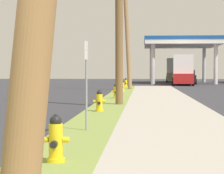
{
  "coord_description": "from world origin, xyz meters",
  "views": [
    {
      "loc": [
        2.1,
        -3.18,
        1.56
      ],
      "look_at": [
        0.88,
        15.33,
        0.89
      ],
      "focal_mm": 75.81,
      "sensor_mm": 36.0,
      "label": 1
    }
  ],
  "objects_px": {
    "fire_hydrant_second": "(99,102)",
    "fire_hydrant_fifth": "(126,83)",
    "truck_red_at_forecourt": "(183,71)",
    "truck_teal_on_apron": "(183,75)",
    "truck_tan_at_far_bay": "(174,71)",
    "fire_hydrant_fourth": "(123,87)",
    "fire_hydrant_third": "(116,92)",
    "fire_hydrant_nearest": "(56,141)",
    "car_black_by_near_pump": "(187,78)",
    "street_sign_post": "(86,67)",
    "utility_pole_background": "(127,23)"
  },
  "relations": [
    {
      "from": "fire_hydrant_second",
      "to": "fire_hydrant_fifth",
      "type": "xyz_separation_m",
      "value": [
        0.02,
        24.61,
        0.0
      ]
    },
    {
      "from": "truck_red_at_forecourt",
      "to": "truck_teal_on_apron",
      "type": "distance_m",
      "value": 10.51
    },
    {
      "from": "truck_red_at_forecourt",
      "to": "truck_tan_at_far_bay",
      "type": "xyz_separation_m",
      "value": [
        0.06,
        14.68,
        0.0
      ]
    },
    {
      "from": "fire_hydrant_fourth",
      "to": "fire_hydrant_third",
      "type": "bearing_deg",
      "value": -90.07
    },
    {
      "from": "fire_hydrant_nearest",
      "to": "car_black_by_near_pump",
      "type": "height_order",
      "value": "car_black_by_near_pump"
    },
    {
      "from": "fire_hydrant_fourth",
      "to": "street_sign_post",
      "type": "height_order",
      "value": "street_sign_post"
    },
    {
      "from": "utility_pole_background",
      "to": "street_sign_post",
      "type": "bearing_deg",
      "value": -90.19
    },
    {
      "from": "fire_hydrant_third",
      "to": "car_black_by_near_pump",
      "type": "distance_m",
      "value": 30.01
    },
    {
      "from": "fire_hydrant_fifth",
      "to": "street_sign_post",
      "type": "distance_m",
      "value": 29.81
    },
    {
      "from": "utility_pole_background",
      "to": "truck_teal_on_apron",
      "type": "relative_size",
      "value": 1.84
    },
    {
      "from": "fire_hydrant_third",
      "to": "car_black_by_near_pump",
      "type": "height_order",
      "value": "car_black_by_near_pump"
    },
    {
      "from": "fire_hydrant_second",
      "to": "truck_teal_on_apron",
      "type": "relative_size",
      "value": 0.14
    },
    {
      "from": "fire_hydrant_fourth",
      "to": "utility_pole_background",
      "type": "xyz_separation_m",
      "value": [
        0.11,
        4.67,
        4.73
      ]
    },
    {
      "from": "fire_hydrant_fifth",
      "to": "street_sign_post",
      "type": "bearing_deg",
      "value": -89.72
    },
    {
      "from": "fire_hydrant_second",
      "to": "street_sign_post",
      "type": "height_order",
      "value": "street_sign_post"
    },
    {
      "from": "car_black_by_near_pump",
      "to": "truck_red_at_forecourt",
      "type": "xyz_separation_m",
      "value": [
        -0.82,
        -4.07,
        0.77
      ]
    },
    {
      "from": "fire_hydrant_second",
      "to": "utility_pole_background",
      "type": "xyz_separation_m",
      "value": [
        0.26,
        20.0,
        4.73
      ]
    },
    {
      "from": "fire_hydrant_fifth",
      "to": "truck_teal_on_apron",
      "type": "relative_size",
      "value": 0.14
    },
    {
      "from": "street_sign_post",
      "to": "fire_hydrant_third",
      "type": "bearing_deg",
      "value": 90.17
    },
    {
      "from": "fire_hydrant_fifth",
      "to": "fire_hydrant_nearest",
      "type": "bearing_deg",
      "value": -89.77
    },
    {
      "from": "truck_teal_on_apron",
      "to": "truck_tan_at_far_bay",
      "type": "xyz_separation_m",
      "value": [
        -0.8,
        4.23,
        0.57
      ]
    },
    {
      "from": "utility_pole_background",
      "to": "fire_hydrant_nearest",
      "type": "bearing_deg",
      "value": -90.19
    },
    {
      "from": "utility_pole_background",
      "to": "truck_tan_at_far_bay",
      "type": "bearing_deg",
      "value": 78.89
    },
    {
      "from": "fire_hydrant_fifth",
      "to": "truck_teal_on_apron",
      "type": "bearing_deg",
      "value": 71.01
    },
    {
      "from": "fire_hydrant_nearest",
      "to": "fire_hydrant_third",
      "type": "relative_size",
      "value": 1.0
    },
    {
      "from": "utility_pole_background",
      "to": "truck_tan_at_far_bay",
      "type": "distance_m",
      "value": 28.36
    },
    {
      "from": "street_sign_post",
      "to": "truck_tan_at_far_bay",
      "type": "bearing_deg",
      "value": 84.05
    },
    {
      "from": "truck_teal_on_apron",
      "to": "car_black_by_near_pump",
      "type": "bearing_deg",
      "value": -90.35
    },
    {
      "from": "fire_hydrant_nearest",
      "to": "fire_hydrant_fourth",
      "type": "bearing_deg",
      "value": 90.04
    },
    {
      "from": "street_sign_post",
      "to": "truck_teal_on_apron",
      "type": "distance_m",
      "value": 48.96
    },
    {
      "from": "truck_red_at_forecourt",
      "to": "truck_teal_on_apron",
      "type": "xyz_separation_m",
      "value": [
        0.86,
        10.46,
        -0.57
      ]
    },
    {
      "from": "fire_hydrant_third",
      "to": "truck_teal_on_apron",
      "type": "xyz_separation_m",
      "value": [
        6.35,
        35.72,
        0.47
      ]
    },
    {
      "from": "fire_hydrant_fifth",
      "to": "truck_red_at_forecourt",
      "type": "relative_size",
      "value": 0.11
    },
    {
      "from": "street_sign_post",
      "to": "truck_teal_on_apron",
      "type": "height_order",
      "value": "street_sign_post"
    },
    {
      "from": "street_sign_post",
      "to": "truck_tan_at_far_bay",
      "type": "distance_m",
      "value": 53.06
    },
    {
      "from": "fire_hydrant_fifth",
      "to": "car_black_by_near_pump",
      "type": "xyz_separation_m",
      "value": [
        6.42,
        12.37,
        0.28
      ]
    },
    {
      "from": "fire_hydrant_third",
      "to": "fire_hydrant_second",
      "type": "bearing_deg",
      "value": -90.99
    },
    {
      "from": "fire_hydrant_third",
      "to": "utility_pole_background",
      "type": "distance_m",
      "value": 13.23
    },
    {
      "from": "fire_hydrant_fifth",
      "to": "truck_tan_at_far_bay",
      "type": "relative_size",
      "value": 0.11
    },
    {
      "from": "fire_hydrant_fourth",
      "to": "fire_hydrant_nearest",
      "type": "bearing_deg",
      "value": -89.96
    },
    {
      "from": "truck_tan_at_far_bay",
      "to": "fire_hydrant_fifth",
      "type": "bearing_deg",
      "value": -103.82
    },
    {
      "from": "fire_hydrant_fourth",
      "to": "truck_teal_on_apron",
      "type": "xyz_separation_m",
      "value": [
        6.34,
        28.04,
        0.47
      ]
    },
    {
      "from": "fire_hydrant_second",
      "to": "truck_teal_on_apron",
      "type": "bearing_deg",
      "value": 81.51
    },
    {
      "from": "street_sign_post",
      "to": "car_black_by_near_pump",
      "type": "height_order",
      "value": "street_sign_post"
    },
    {
      "from": "fire_hydrant_third",
      "to": "truck_tan_at_far_bay",
      "type": "height_order",
      "value": "truck_tan_at_far_bay"
    },
    {
      "from": "fire_hydrant_second",
      "to": "fire_hydrant_third",
      "type": "xyz_separation_m",
      "value": [
        0.13,
        7.65,
        0.0
      ]
    },
    {
      "from": "fire_hydrant_second",
      "to": "truck_teal_on_apron",
      "type": "distance_m",
      "value": 43.86
    },
    {
      "from": "fire_hydrant_fourth",
      "to": "street_sign_post",
      "type": "bearing_deg",
      "value": -89.92
    },
    {
      "from": "truck_tan_at_far_bay",
      "to": "fire_hydrant_nearest",
      "type": "bearing_deg",
      "value": -95.56
    },
    {
      "from": "fire_hydrant_nearest",
      "to": "truck_teal_on_apron",
      "type": "bearing_deg",
      "value": 83.13
    }
  ]
}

